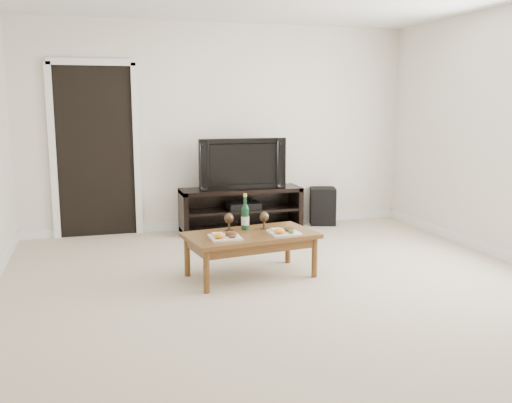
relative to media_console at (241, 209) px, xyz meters
The scene contains 13 objects.
floor 2.52m from the media_console, 94.56° to the right, with size 5.50×5.50×0.00m, color beige.
back_wall 1.08m from the media_console, 125.91° to the left, with size 5.00×0.04×2.60m, color silver.
doorway 1.92m from the media_console, behind, with size 0.90×0.02×2.05m, color black.
media_console is the anchor object (origin of this frame).
television 0.59m from the media_console, behind, with size 1.10×0.14×0.64m, color black.
av_receiver 0.06m from the media_console, 16.90° to the right, with size 0.40×0.30×0.08m, color black.
subwoofer 1.16m from the media_console, ahead, with size 0.33×0.33×0.49m, color black.
coffee_table 1.95m from the media_console, 102.04° to the right, with size 1.20×0.65×0.42m, color brown.
plate_left 2.15m from the media_console, 108.51° to the right, with size 0.27×0.27×0.07m, color white.
plate_right 2.02m from the media_console, 93.19° to the right, with size 0.27×0.27×0.07m, color white.
wine_bottle 1.81m from the media_console, 103.39° to the right, with size 0.07×0.07×0.35m, color #0E361E.
goblet_left 1.84m from the media_console, 108.25° to the right, with size 0.09×0.09×0.17m, color #3D3221, non-canonical shape.
goblet_right 1.80m from the media_console, 97.47° to the right, with size 0.09×0.09×0.17m, color #3D3221, non-canonical shape.
Camera 1 is at (-1.61, -4.41, 1.64)m, focal length 40.00 mm.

